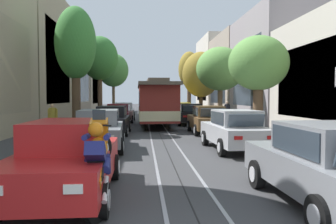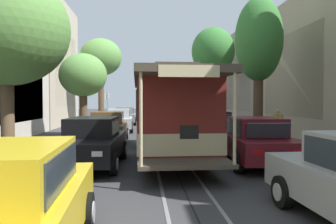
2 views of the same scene
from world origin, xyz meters
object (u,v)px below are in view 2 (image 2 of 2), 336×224
Objects in this scene: street_tree_kerb_left_near at (213,52)px; pedestrian_on_right_pavement at (278,123)px; parked_car_red_near_left at (182,116)px; street_sign_post at (107,105)px; parked_car_silver_second_right at (119,120)px; fire_hydrant at (96,127)px; parked_car_brown_mid_right at (108,127)px; street_tree_kerb_right_mid at (6,30)px; cable_car_trolley at (169,113)px; street_tree_kerb_left_second at (259,42)px; parked_car_grey_second_left at (195,120)px; parked_car_black_mid_left at (212,126)px; parked_car_maroon_fourth_left at (255,141)px; motorcycle_with_rider at (172,114)px; street_tree_kerb_right_near at (101,58)px; street_tree_kerb_right_second at (83,76)px; parked_car_grey_near_right at (125,116)px; parked_car_black_fourth_right at (92,142)px.

street_tree_kerb_left_near is 4.91× the size of pedestrian_on_right_pavement.
street_sign_post is (6.47, 0.80, 0.98)m from parked_car_red_near_left.
parked_car_silver_second_right is 1.90m from fire_hydrant.
parked_car_brown_mid_right is 7.87m from street_tree_kerb_right_mid.
fire_hydrant is at bearing -27.48° from pedestrian_on_right_pavement.
parked_car_silver_second_right is 10.91m from cable_car_trolley.
street_tree_kerb_left_second reaches higher than fire_hydrant.
cable_car_trolley reaches higher than pedestrian_on_right_pavement.
fire_hydrant is (6.72, 0.72, -0.38)m from parked_car_grey_second_left.
parked_car_maroon_fourth_left is (-0.08, 6.25, 0.00)m from parked_car_black_mid_left.
motorcycle_with_rider is at bearing -55.69° from parked_car_red_near_left.
street_tree_kerb_left_near is 10.09m from street_sign_post.
street_tree_kerb_right_near is 1.55× the size of street_tree_kerb_right_second.
street_tree_kerb_right_near reaches higher than street_tree_kerb_left_second.
parked_car_black_mid_left is at bearing -7.67° from pedestrian_on_right_pavement.
parked_car_grey_near_right is 0.48× the size of cable_car_trolley.
street_sign_post is at bearing -93.54° from street_tree_kerb_right_mid.
parked_car_grey_near_right is 0.52× the size of street_tree_kerb_left_near.
street_tree_kerb_right_second is 7.92m from street_sign_post.
street_tree_kerb_left_near reaches higher than parked_car_grey_second_left.
parked_car_black_mid_left is 6.25m from parked_car_maroon_fourth_left.
street_tree_kerb_left_near is at bearing -97.69° from parked_car_maroon_fourth_left.
street_sign_post reaches higher than parked_car_grey_near_right.
motorcycle_with_rider is 6.07m from street_sign_post.
street_sign_post reaches higher than parked_car_silver_second_right.
parked_car_red_near_left is at bearing -79.60° from street_tree_kerb_left_second.
parked_car_maroon_fourth_left is 3.37m from cable_car_trolley.
parked_car_maroon_fourth_left is 2.57× the size of pedestrian_on_right_pavement.
cable_car_trolley is at bearing 84.33° from motorcycle_with_rider.
motorcycle_with_rider is at bearing -102.98° from parked_car_black_fourth_right.
pedestrian_on_right_pavement is at bearing 108.06° from motorcycle_with_rider.
street_tree_kerb_left_near is (-2.28, -16.88, 5.52)m from parked_car_maroon_fourth_left.
parked_car_black_mid_left is at bearing 144.51° from fire_hydrant.
pedestrian_on_right_pavement is (-3.37, 0.45, 0.17)m from parked_car_black_mid_left.
fire_hydrant is (6.80, -11.05, -0.38)m from parked_car_maroon_fourth_left.
parked_car_red_near_left is 7.64m from parked_car_silver_second_right.
street_tree_kerb_right_near is (7.40, -7.28, 5.19)m from parked_car_grey_second_left.
cable_car_trolley is (-4.58, 7.70, -1.97)m from street_tree_kerb_right_second.
street_tree_kerb_right_second is (7.34, -9.45, 2.84)m from parked_car_maroon_fourth_left.
street_tree_kerb_right_second is 3.63m from fire_hydrant.
pedestrian_on_right_pavement is at bearing 119.50° from parked_car_grey_second_left.
fire_hydrant is at bearing 41.89° from parked_car_silver_second_right.
street_sign_post is at bearing 53.05° from parked_car_grey_near_right.
parked_car_grey_near_right is 17.46m from cable_car_trolley.
parked_car_silver_second_right is 13.39m from street_tree_kerb_right_mid.
parked_car_black_fourth_right reaches higher than fire_hydrant.
motorcycle_with_rider is at bearing -122.86° from parked_car_silver_second_right.
street_tree_kerb_right_second is 2.71× the size of motorcycle_with_rider.
street_sign_post is (9.00, -0.24, -4.54)m from street_tree_kerb_left_near.
parked_car_red_near_left is 0.99× the size of parked_car_black_fourth_right.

